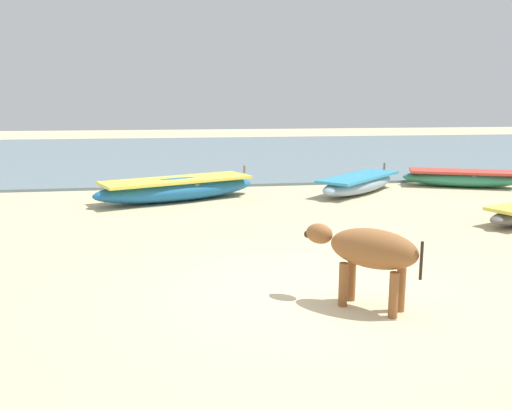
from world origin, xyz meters
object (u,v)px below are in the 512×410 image
Objects in this scene: fishing_boat_5 at (359,183)px; fishing_boat_2 at (177,188)px; fishing_boat_1 at (462,178)px; cow_adult_brown at (369,251)px.

fishing_boat_2 is at bearing 140.94° from fishing_boat_5.
fishing_boat_1 is at bearing -16.07° from fishing_boat_2.
fishing_boat_5 is 8.48m from cow_adult_brown.
cow_adult_brown reaches higher than fishing_boat_5.
fishing_boat_2 is at bearing -151.73° from fishing_boat_1.
fishing_boat_5 is (4.95, 0.40, -0.05)m from fishing_boat_2.
cow_adult_brown is at bearing -152.36° from fishing_boat_5.
fishing_boat_2 is 7.95m from cow_adult_brown.
fishing_boat_1 and fishing_boat_5 have the same top height.
fishing_boat_2 is (-8.31, -0.95, 0.05)m from fishing_boat_1.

